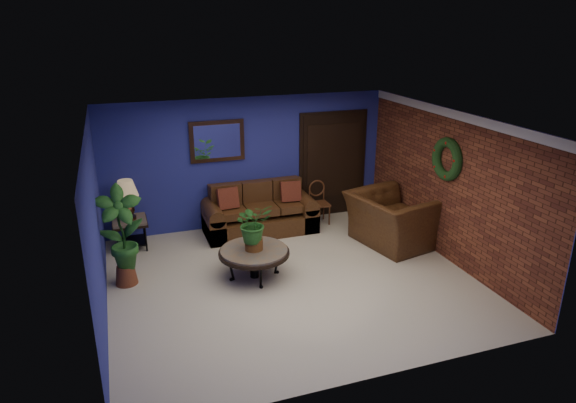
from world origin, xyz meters
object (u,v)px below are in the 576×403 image
object	(u,v)px
coffee_table	(254,253)
side_chair	(318,199)
sofa	(259,215)
table_lamp	(127,195)
armchair	(392,220)
end_table	(130,226)

from	to	relation	value
coffee_table	side_chair	size ratio (longest dim) A/B	1.31
sofa	table_lamp	xyz separation A→B (m)	(-2.36, -0.03, 0.68)
sofa	armchair	size ratio (longest dim) A/B	1.47
table_lamp	side_chair	size ratio (longest dim) A/B	0.81
end_table	armchair	distance (m)	4.65
armchair	sofa	bearing A→B (deg)	44.65
side_chair	table_lamp	bearing A→B (deg)	-178.23
side_chair	armchair	xyz separation A→B (m)	(0.85, -1.40, -0.02)
table_lamp	side_chair	xyz separation A→B (m)	(3.60, 0.06, -0.51)
coffee_table	table_lamp	xyz separation A→B (m)	(-1.77, 1.77, 0.57)
end_table	armchair	size ratio (longest dim) A/B	0.42
sofa	side_chair	world-z (taller)	sofa
armchair	side_chair	bearing A→B (deg)	19.08
table_lamp	armchair	bearing A→B (deg)	-16.76
armchair	table_lamp	bearing A→B (deg)	61.17
coffee_table	armchair	size ratio (longest dim) A/B	0.78
sofa	end_table	distance (m)	2.37
end_table	coffee_table	bearing A→B (deg)	-44.91
side_chair	end_table	bearing A→B (deg)	-178.23
sofa	coffee_table	bearing A→B (deg)	-108.23
sofa	end_table	xyz separation A→B (m)	(-2.36, -0.03, 0.11)
table_lamp	armchair	size ratio (longest dim) A/B	0.48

